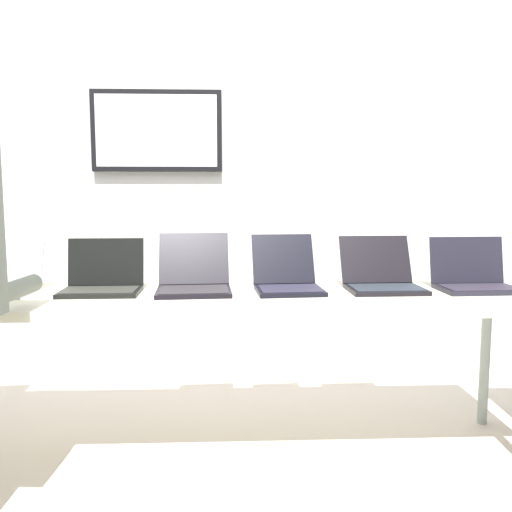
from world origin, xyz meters
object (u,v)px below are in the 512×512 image
at_px(workbench, 204,305).
at_px(laptop_station_0, 2,281).
at_px(laptop_station_4, 381,277).
at_px(laptop_station_5, 474,278).
at_px(laptop_station_1, 103,280).
at_px(laptop_station_2, 194,278).
at_px(laptop_station_3, 287,278).

relative_size(workbench, laptop_station_0, 9.70).
xyz_separation_m(laptop_station_4, laptop_station_5, (0.44, -0.03, 0.00)).
bearing_deg(workbench, laptop_station_1, 171.92).
distance_m(workbench, laptop_station_5, 1.28).
distance_m(laptop_station_1, laptop_station_2, 0.42).
distance_m(laptop_station_0, laptop_station_1, 0.46).
height_order(laptop_station_0, laptop_station_4, laptop_station_4).
bearing_deg(laptop_station_0, laptop_station_1, -1.39).
relative_size(workbench, laptop_station_4, 8.38).
xyz_separation_m(laptop_station_2, laptop_station_5, (1.32, -0.02, -0.00)).
xyz_separation_m(workbench, laptop_station_1, (-0.47, 0.07, 0.10)).
relative_size(laptop_station_3, laptop_station_5, 1.06).
height_order(laptop_station_3, laptop_station_5, laptop_station_3).
height_order(laptop_station_4, laptop_station_5, same).
xyz_separation_m(workbench, laptop_station_0, (-0.92, 0.08, 0.10)).
bearing_deg(laptop_station_0, laptop_station_3, 0.53).
bearing_deg(laptop_station_3, laptop_station_0, -179.47).
relative_size(workbench, laptop_station_2, 7.39).
bearing_deg(workbench, laptop_station_5, 2.98).
relative_size(laptop_station_4, laptop_station_5, 0.99).
relative_size(laptop_station_3, laptop_station_4, 1.08).
distance_m(workbench, laptop_station_2, 0.15).
relative_size(workbench, laptop_station_1, 8.63).
bearing_deg(laptop_station_5, laptop_station_1, -180.00).
bearing_deg(workbench, laptop_station_4, 6.29).
bearing_deg(laptop_station_2, workbench, -59.87).
distance_m(laptop_station_1, laptop_station_4, 1.30).
relative_size(laptop_station_1, laptop_station_5, 0.96).
xyz_separation_m(laptop_station_1, laptop_station_2, (0.42, 0.02, 0.00)).
distance_m(laptop_station_1, laptop_station_5, 1.74).
xyz_separation_m(laptop_station_2, laptop_station_3, (0.44, 0.00, -0.00)).
bearing_deg(laptop_station_5, laptop_station_4, 176.60).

